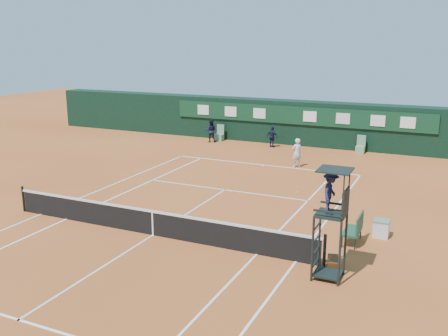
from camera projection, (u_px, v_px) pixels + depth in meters
The scene contains 14 objects.
ground at pixel (153, 235), 18.50m from camera, with size 90.00×90.00×0.00m, color #B15B2A.
court_lines at pixel (153, 235), 18.50m from camera, with size 11.05×23.85×0.01m.
tennis_net at pixel (153, 222), 18.37m from camera, with size 12.90×0.10×1.10m.
back_wall at pixel (299, 122), 34.63m from camera, with size 40.00×1.65×3.00m.
linesman_chair_left at pixel (220, 136), 36.04m from camera, with size 0.55×0.50×1.15m.
linesman_chair_right at pixel (360, 148), 31.99m from camera, with size 0.55×0.50×1.15m.
umpire_chair at pixel (331, 201), 14.56m from camera, with size 0.96×0.95×3.42m.
player_bench at pixel (355, 228), 17.60m from camera, with size 0.56×1.20×1.10m.
tennis_bag at pixel (333, 262), 15.88m from camera, with size 0.33×0.76×0.28m, color black.
cooler at pixel (381, 228), 18.28m from camera, with size 0.57×0.57×0.65m.
tennis_ball at pixel (297, 192), 23.61m from camera, with size 0.07×0.07×0.07m, color #D2DF33.
player at pixel (297, 153), 28.29m from camera, with size 0.61×0.40×1.67m, color silver.
ball_kid_left at pixel (211, 131), 35.39m from camera, with size 0.79×0.62×1.63m, color black.
ball_kid_right at pixel (272, 137), 33.68m from camera, with size 0.83×0.35×1.42m, color black.
Camera 1 is at (9.62, -14.63, 6.98)m, focal length 40.00 mm.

